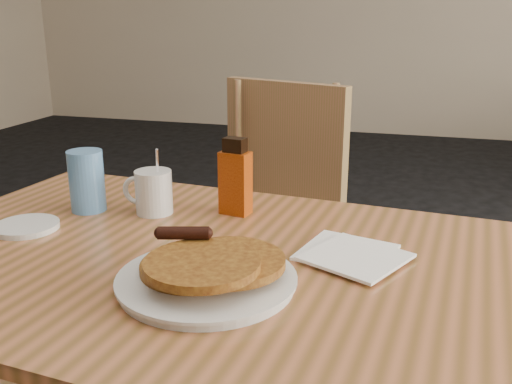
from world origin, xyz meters
TOP-DOWN VIEW (x-y plane):
  - main_table at (-0.05, -0.05)m, footprint 1.37×0.99m
  - chair_main_far at (-0.07, 0.67)m, footprint 0.58×0.59m
  - pancake_plate at (0.02, -0.17)m, footprint 0.31×0.31m
  - coffee_mug at (-0.23, 0.14)m, footprint 0.12×0.09m
  - syrup_bottle at (-0.05, 0.19)m, footprint 0.07×0.05m
  - napkin_stack at (0.24, 0.02)m, footprint 0.23×0.24m
  - blue_tumbler at (-0.39, 0.12)m, footprint 0.09×0.09m
  - side_saucer at (-0.45, -0.03)m, footprint 0.15×0.15m

SIDE VIEW (x-z plane):
  - chair_main_far at x=-0.07m, z-range 0.10..1.09m
  - main_table at x=-0.05m, z-range 0.33..1.08m
  - napkin_stack at x=0.24m, z-range 0.75..0.76m
  - side_saucer at x=-0.45m, z-range 0.75..0.76m
  - pancake_plate at x=0.02m, z-range 0.73..0.82m
  - coffee_mug at x=-0.23m, z-range 0.72..0.88m
  - blue_tumbler at x=-0.39m, z-range 0.75..0.89m
  - syrup_bottle at x=-0.05m, z-range 0.74..0.92m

